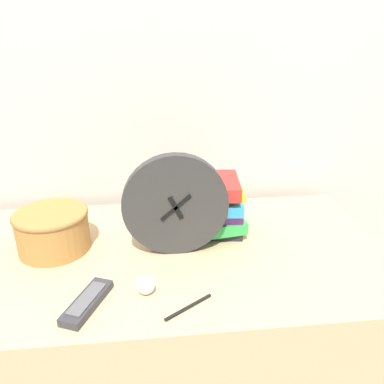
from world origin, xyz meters
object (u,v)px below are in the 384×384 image
(desk_clock, at_px, (175,205))
(crumpled_paper_ball, at_px, (146,285))
(tv_remote, at_px, (87,302))
(pen, at_px, (188,307))
(basket, at_px, (53,229))
(book_stack, at_px, (204,206))

(desk_clock, xyz_separation_m, crumpled_paper_ball, (-0.09, -0.18, -0.13))
(tv_remote, xyz_separation_m, pen, (0.23, -0.04, -0.01))
(basket, bearing_deg, tv_remote, -64.01)
(desk_clock, relative_size, crumpled_paper_ball, 6.53)
(desk_clock, distance_m, tv_remote, 0.34)
(pen, bearing_deg, tv_remote, 171.28)
(basket, relative_size, crumpled_paper_ball, 4.65)
(desk_clock, relative_size, basket, 1.40)
(desk_clock, bearing_deg, basket, 171.38)
(book_stack, height_order, basket, book_stack)
(crumpled_paper_ball, height_order, pen, crumpled_paper_ball)
(tv_remote, xyz_separation_m, crumpled_paper_ball, (0.14, 0.03, 0.01))
(basket, xyz_separation_m, pen, (0.37, -0.30, -0.06))
(desk_clock, height_order, basket, desk_clock)
(book_stack, relative_size, basket, 1.23)
(desk_clock, xyz_separation_m, basket, (-0.35, 0.05, -0.08))
(crumpled_paper_ball, relative_size, pen, 0.39)
(basket, bearing_deg, crumpled_paper_ball, -41.44)
(desk_clock, xyz_separation_m, tv_remote, (-0.22, -0.21, -0.14))
(tv_remote, bearing_deg, book_stack, 44.46)
(basket, bearing_deg, pen, -39.75)
(book_stack, xyz_separation_m, crumpled_paper_ball, (-0.18, -0.28, -0.07))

